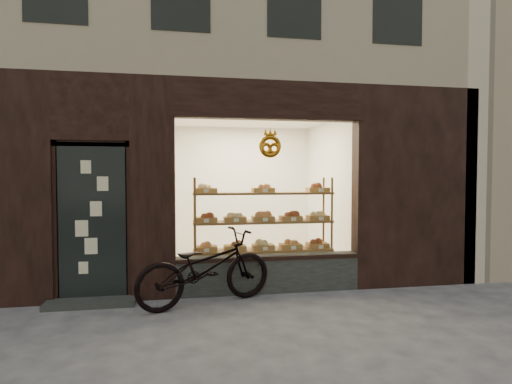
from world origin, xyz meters
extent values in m
plane|color=#424248|center=(0.00, 0.00, 0.00)|extent=(90.00, 90.00, 0.00)
cube|color=black|center=(0.45, 2.12, 0.28)|extent=(2.70, 0.25, 0.55)
cube|color=black|center=(-2.00, 2.06, 1.10)|extent=(0.90, 0.04, 2.15)
cube|color=black|center=(-2.00, 1.90, 0.04)|extent=(1.15, 0.35, 0.08)
torus|color=orange|center=(0.45, 2.02, 2.15)|extent=(0.33, 0.07, 0.33)
cube|color=brown|center=(0.45, 2.55, 0.05)|extent=(2.20, 0.45, 0.04)
cube|color=brown|center=(0.45, 2.55, 0.55)|extent=(2.20, 0.45, 0.03)
cube|color=brown|center=(0.45, 2.55, 1.00)|extent=(2.20, 0.45, 0.04)
cube|color=brown|center=(0.45, 2.55, 1.45)|extent=(2.20, 0.45, 0.04)
cylinder|color=brown|center=(-0.62, 2.35, 0.85)|extent=(0.04, 0.04, 1.70)
cylinder|color=brown|center=(1.52, 2.35, 0.85)|extent=(0.04, 0.04, 1.70)
cylinder|color=brown|center=(-0.62, 2.75, 0.85)|extent=(0.04, 0.04, 1.70)
cylinder|color=brown|center=(1.52, 2.75, 0.85)|extent=(0.04, 0.04, 1.70)
cube|color=olive|center=(-0.45, 2.55, 0.60)|extent=(0.34, 0.24, 0.07)
sphere|color=#A45324|center=(-0.45, 2.55, 0.69)|extent=(0.11, 0.11, 0.11)
cube|color=silver|center=(-0.45, 2.36, 0.60)|extent=(0.07, 0.01, 0.05)
cube|color=olive|center=(0.00, 2.55, 0.60)|extent=(0.34, 0.24, 0.07)
sphere|color=brown|center=(0.00, 2.55, 0.69)|extent=(0.11, 0.11, 0.11)
cube|color=silver|center=(0.00, 2.36, 0.60)|extent=(0.07, 0.01, 0.05)
cube|color=olive|center=(0.45, 2.55, 0.60)|extent=(0.34, 0.24, 0.07)
sphere|color=#E8D171|center=(0.45, 2.55, 0.69)|extent=(0.11, 0.11, 0.11)
cube|color=silver|center=(0.45, 2.36, 0.60)|extent=(0.07, 0.01, 0.05)
cube|color=olive|center=(0.90, 2.55, 0.60)|extent=(0.34, 0.24, 0.07)
sphere|color=#A45324|center=(0.90, 2.55, 0.69)|extent=(0.11, 0.11, 0.11)
cube|color=silver|center=(0.90, 2.36, 0.60)|extent=(0.07, 0.01, 0.05)
cube|color=olive|center=(1.35, 2.55, 0.60)|extent=(0.34, 0.24, 0.07)
sphere|color=brown|center=(1.35, 2.55, 0.69)|extent=(0.11, 0.11, 0.11)
cube|color=silver|center=(1.35, 2.36, 0.60)|extent=(0.08, 0.01, 0.05)
cube|color=olive|center=(-0.45, 2.55, 1.05)|extent=(0.34, 0.24, 0.07)
sphere|color=brown|center=(-0.45, 2.55, 1.14)|extent=(0.11, 0.11, 0.11)
cube|color=silver|center=(-0.45, 2.36, 1.05)|extent=(0.07, 0.01, 0.06)
cube|color=olive|center=(0.00, 2.55, 1.05)|extent=(0.34, 0.24, 0.07)
sphere|color=#E8D171|center=(0.00, 2.55, 1.14)|extent=(0.11, 0.11, 0.11)
cube|color=silver|center=(0.00, 2.36, 1.05)|extent=(0.07, 0.01, 0.06)
cube|color=olive|center=(0.45, 2.55, 1.05)|extent=(0.34, 0.24, 0.07)
sphere|color=#A45324|center=(0.45, 2.55, 1.14)|extent=(0.11, 0.11, 0.11)
cube|color=silver|center=(0.45, 2.36, 1.05)|extent=(0.07, 0.01, 0.06)
cube|color=olive|center=(0.90, 2.55, 1.05)|extent=(0.34, 0.24, 0.07)
sphere|color=brown|center=(0.90, 2.55, 1.14)|extent=(0.11, 0.11, 0.11)
cube|color=silver|center=(0.90, 2.36, 1.05)|extent=(0.07, 0.01, 0.06)
cube|color=olive|center=(1.35, 2.55, 1.05)|extent=(0.34, 0.24, 0.07)
sphere|color=#E8D171|center=(1.35, 2.55, 1.14)|extent=(0.11, 0.11, 0.11)
cube|color=silver|center=(1.35, 2.36, 1.05)|extent=(0.08, 0.01, 0.06)
cube|color=olive|center=(-0.45, 2.55, 1.50)|extent=(0.34, 0.24, 0.07)
sphere|color=#E8D171|center=(-0.45, 2.55, 1.59)|extent=(0.11, 0.11, 0.11)
cube|color=silver|center=(-0.45, 2.36, 1.50)|extent=(0.07, 0.01, 0.06)
cube|color=olive|center=(0.45, 2.55, 1.50)|extent=(0.34, 0.24, 0.07)
sphere|color=#A45324|center=(0.45, 2.55, 1.59)|extent=(0.11, 0.11, 0.11)
cube|color=silver|center=(0.45, 2.36, 1.50)|extent=(0.07, 0.01, 0.06)
cube|color=olive|center=(1.35, 2.55, 1.50)|extent=(0.34, 0.24, 0.07)
sphere|color=brown|center=(1.35, 2.55, 1.59)|extent=(0.11, 0.11, 0.11)
cube|color=silver|center=(1.35, 2.36, 1.50)|extent=(0.08, 0.01, 0.06)
imported|color=black|center=(-0.50, 1.69, 0.50)|extent=(2.01, 1.27, 1.00)
camera|label=1|loc=(-0.74, -3.63, 1.71)|focal=28.00mm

